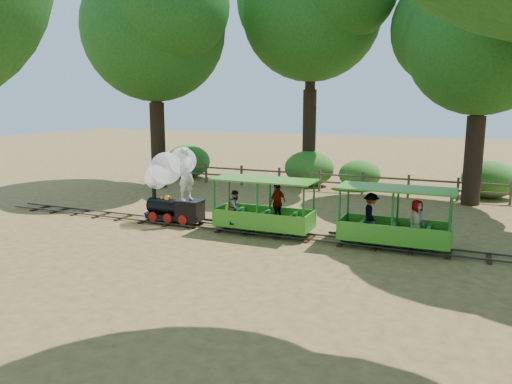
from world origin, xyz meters
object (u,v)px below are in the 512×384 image
at_px(carriage_rear, 391,222).
at_px(fence, 341,180).
at_px(locomotive, 172,179).
at_px(carriage_front, 262,211).

bearing_deg(carriage_rear, fence, 112.99).
distance_m(locomotive, carriage_front, 3.47).
distance_m(carriage_front, carriage_rear, 3.98).
relative_size(carriage_front, carriage_rear, 1.00).
relative_size(carriage_rear, fence, 0.18).
xyz_separation_m(locomotive, carriage_rear, (7.36, -0.06, -0.78)).
relative_size(carriage_front, fence, 0.18).
height_order(carriage_front, carriage_rear, same).
xyz_separation_m(locomotive, fence, (3.96, 7.94, -0.97)).
height_order(locomotive, fence, locomotive).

